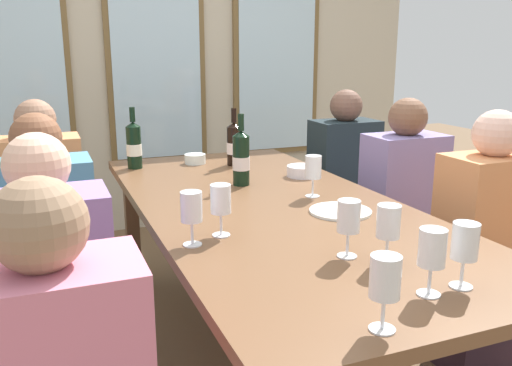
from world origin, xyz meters
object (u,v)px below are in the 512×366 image
wine_glass_5 (313,169)px  seated_person_7 (401,213)px  seated_person_6 (48,260)px  dining_table (270,220)px  tasting_bowl_0 (195,159)px  seated_person_0 (52,319)px  wine_glass_6 (349,218)px  seated_person_4 (45,218)px  wine_bottle_0 (134,145)px  tasting_bowl_1 (302,171)px  wine_bottle_1 (240,158)px  seated_person_5 (343,187)px  seated_person_1 (484,250)px  wine_glass_4 (385,281)px  wine_glass_2 (465,245)px  wine_glass_0 (388,224)px  wine_glass_1 (221,200)px  wine_glass_7 (191,208)px  wine_glass_3 (432,251)px  white_plate_0 (340,211)px  wine_bottle_2 (234,144)px

wine_glass_5 → seated_person_7: size_ratio=0.16×
seated_person_6 → dining_table: bearing=-17.9°
tasting_bowl_0 → seated_person_0: (-0.77, -1.11, -0.24)m
wine_glass_6 → seated_person_4: bearing=119.7°
wine_bottle_0 → tasting_bowl_1: 0.87m
wine_bottle_1 → seated_person_5: (0.85, 0.50, -0.34)m
seated_person_7 → seated_person_1: bearing=-90.0°
tasting_bowl_0 → seated_person_7: bearing=-33.3°
wine_glass_5 → seated_person_1: seated_person_1 is taller
wine_bottle_1 → tasting_bowl_0: 0.54m
seated_person_5 → seated_person_7: same height
tasting_bowl_1 → wine_glass_4: 1.46m
tasting_bowl_0 → dining_table: bearing=-85.5°
seated_person_5 → seated_person_7: size_ratio=1.00×
wine_glass_2 → seated_person_6: (-1.00, 1.17, -0.33)m
wine_glass_0 → wine_glass_1: 0.54m
tasting_bowl_0 → wine_glass_7: size_ratio=0.65×
tasting_bowl_1 → seated_person_6: 1.20m
wine_glass_1 → wine_glass_3: bearing=-60.6°
wine_glass_5 → seated_person_0: seated_person_0 is taller
wine_glass_3 → wine_glass_5: (0.16, 0.93, 0.00)m
white_plate_0 → wine_glass_0: 0.51m
wine_glass_6 → seated_person_6: 1.25m
dining_table → seated_person_7: size_ratio=1.96×
wine_bottle_2 → seated_person_1: 1.31m
wine_glass_5 → white_plate_0: bearing=-91.8°
wine_glass_2 → seated_person_7: size_ratio=0.16×
wine_glass_4 → wine_glass_5: (0.37, 1.03, 0.00)m
wine_glass_5 → seated_person_0: 1.13m
wine_bottle_2 → wine_glass_3: (-0.07, -1.64, 0.00)m
dining_table → white_plate_0: bearing=-46.5°
white_plate_0 → wine_glass_3: bearing=-102.6°
tasting_bowl_0 → wine_glass_6: (0.06, -1.46, 0.10)m
wine_bottle_1 → seated_person_0: (-0.84, -0.58, -0.34)m
wine_glass_3 → wine_glass_6: bearing=100.7°
dining_table → seated_person_6: bearing=162.1°
wine_glass_2 → seated_person_5: seated_person_5 is taller
wine_glass_6 → tasting_bowl_1: bearing=70.8°
wine_glass_3 → seated_person_0: (-0.89, 0.65, -0.33)m
dining_table → tasting_bowl_0: (-0.07, 0.85, 0.10)m
wine_glass_2 → seated_person_4: size_ratio=0.16×
wine_glass_1 → seated_person_1: 1.19m
white_plate_0 → wine_glass_5: (0.01, 0.24, 0.11)m
white_plate_0 → wine_glass_2: (-0.05, -0.68, 0.11)m
wine_glass_3 → dining_table: bearing=92.9°
wine_glass_4 → seated_person_7: 1.65m
wine_bottle_0 → wine_bottle_2: bearing=-13.3°
dining_table → wine_glass_5: bearing=8.0°
wine_glass_4 → seated_person_7: seated_person_7 is taller
dining_table → wine_glass_6: size_ratio=12.52×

